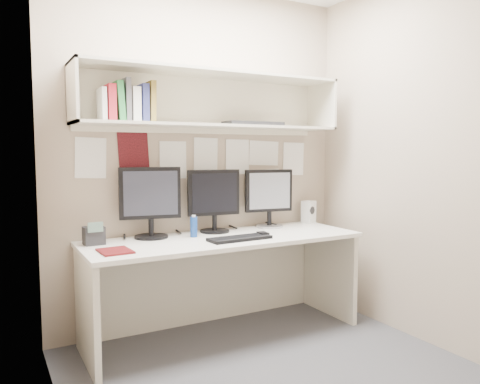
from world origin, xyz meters
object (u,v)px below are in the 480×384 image
monitor_left (150,200)px  speaker (309,212)px  maroon_notebook (115,251)px  keyboard (240,238)px  monitor_center (214,198)px  monitor_right (269,196)px  desk_phone (94,235)px  desk (224,286)px

monitor_left → speaker: (1.41, 0.02, -0.18)m
maroon_notebook → keyboard: bearing=-4.4°
monitor_center → speaker: size_ratio=2.50×
monitor_center → monitor_right: size_ratio=1.02×
keyboard → desk_phone: bearing=158.2°
monitor_left → monitor_center: monitor_left is taller
speaker → keyboard: bearing=-175.3°
monitor_left → monitor_right: bearing=11.2°
monitor_left → maroon_notebook: 0.56m
desk_phone → keyboard: bearing=-21.9°
keyboard → speaker: size_ratio=2.36×
speaker → maroon_notebook: 1.80m
monitor_left → desk_phone: size_ratio=3.21×
monitor_center → keyboard: monitor_center is taller
keyboard → desk_phone: size_ratio=2.86×
monitor_right → speaker: bearing=11.9°
desk → desk_phone: desk_phone is taller
desk → monitor_center: bearing=82.6°
monitor_left → maroon_notebook: (-0.34, -0.36, -0.27)m
monitor_left → monitor_center: bearing=11.2°
monitor_left → speaker: monitor_left is taller
keyboard → maroon_notebook: 0.86m
desk → desk_phone: bearing=169.5°
monitor_right → desk_phone: (-1.40, -0.06, -0.19)m
monitor_right → keyboard: monitor_right is taller
monitor_center → desk_phone: bearing=-170.8°
monitor_left → maroon_notebook: size_ratio=2.24×
keyboard → speaker: 0.98m
monitor_right → desk_phone: size_ratio=2.97×
monitor_center → speaker: monitor_center is taller
desk → monitor_left: size_ratio=3.97×
desk → speaker: (0.94, 0.24, 0.46)m
desk → maroon_notebook: 0.90m
monitor_left → keyboard: monitor_left is taller
speaker → monitor_center: bearing=162.0°
desk → monitor_center: monitor_center is taller
monitor_center → monitor_left: bearing=-174.3°
monitor_left → speaker: 1.42m
maroon_notebook → speaker: bearing=9.1°
desk_phone → desk: bearing=-13.2°
maroon_notebook → monitor_right: bearing=12.0°
monitor_right → monitor_left: bearing=-170.7°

